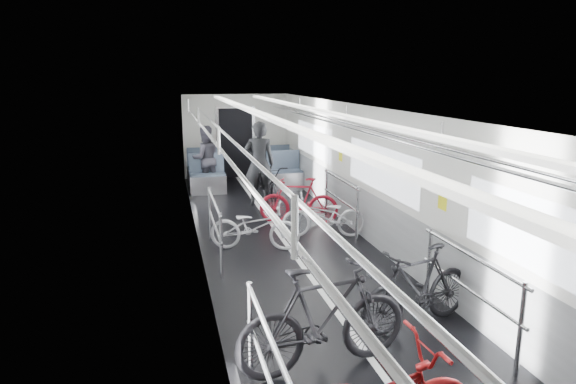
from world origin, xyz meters
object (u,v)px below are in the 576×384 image
at_px(bike_right_near, 417,287).
at_px(bike_left_far, 255,227).
at_px(person_seated, 205,158).
at_px(person_standing, 259,164).
at_px(bike_left_mid, 324,318).
at_px(bike_aisle, 270,185).
at_px(bike_right_far, 299,201).
at_px(bike_right_mid, 324,216).

bearing_deg(bike_right_near, bike_left_far, -172.07).
bearing_deg(person_seated, person_standing, 111.03).
distance_m(bike_left_far, person_standing, 3.17).
distance_m(bike_left_mid, bike_aisle, 6.81).
xyz_separation_m(bike_right_near, person_seated, (-1.82, 8.03, 0.35)).
relative_size(bike_left_mid, bike_right_far, 1.18).
bearing_deg(bike_left_mid, bike_right_mid, -25.56).
bearing_deg(bike_aisle, bike_left_mid, -94.61).
height_order(person_standing, person_seated, person_standing).
relative_size(bike_right_mid, bike_right_far, 0.97).
xyz_separation_m(bike_right_far, person_standing, (-0.47, 1.74, 0.49)).
height_order(bike_left_far, bike_aisle, bike_aisle).
bearing_deg(bike_right_far, bike_right_near, 22.49).
distance_m(bike_left_mid, bike_right_far, 5.23).
distance_m(bike_right_near, bike_aisle, 6.16).
height_order(bike_right_far, person_standing, person_standing).
bearing_deg(person_seated, bike_aisle, 114.46).
bearing_deg(bike_left_mid, person_standing, -13.13).
relative_size(bike_left_far, bike_right_mid, 1.00).
bearing_deg(bike_right_mid, person_seated, -146.24).
xyz_separation_m(bike_right_mid, bike_aisle, (-0.49, 2.58, 0.08)).
bearing_deg(person_standing, bike_right_near, 105.63).
bearing_deg(bike_right_near, bike_right_mid, 164.97).
bearing_deg(bike_right_mid, person_standing, -153.25).
relative_size(bike_left_mid, bike_left_far, 1.21).
bearing_deg(bike_right_far, bike_left_mid, 7.21).
height_order(bike_aisle, person_standing, person_standing).
xyz_separation_m(bike_right_near, bike_right_mid, (-0.03, 3.56, -0.09)).
distance_m(bike_right_far, bike_aisle, 1.66).
bearing_deg(bike_right_far, bike_aisle, -152.10).
distance_m(bike_right_mid, person_standing, 2.83).
bearing_deg(person_standing, bike_left_far, 87.03).
relative_size(bike_left_mid, person_seated, 1.11).
distance_m(person_standing, person_seated, 2.09).
height_order(bike_left_mid, person_seated, person_seated).
bearing_deg(bike_left_far, bike_right_mid, -56.54).
height_order(bike_left_mid, bike_right_near, bike_left_mid).
xyz_separation_m(bike_left_mid, bike_left_far, (-0.04, 3.80, -0.15)).
height_order(bike_right_mid, bike_aisle, bike_aisle).
bearing_deg(person_seated, bike_right_far, 103.63).
xyz_separation_m(bike_right_far, bike_aisle, (-0.25, 1.64, 0.01)).
relative_size(bike_left_mid, person_standing, 0.97).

